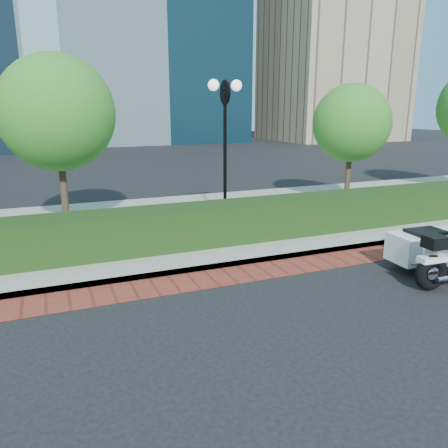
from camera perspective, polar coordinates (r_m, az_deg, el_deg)
name	(u,v)px	position (r m, az deg, el deg)	size (l,w,h in m)	color
ground	(280,300)	(8.58, 7.30, -9.79)	(120.00, 120.00, 0.00)	black
brick_strip	(247,273)	(9.80, 2.98, -6.43)	(60.00, 1.00, 0.01)	maroon
sidewalk	(186,223)	(13.79, -4.99, 0.13)	(60.00, 8.00, 0.15)	gray
hedge_main	(213,223)	(11.44, -1.45, 0.11)	(18.00, 1.20, 1.00)	black
lamppost	(225,130)	(12.94, 0.14, 12.17)	(1.02, 0.70, 4.21)	black
tree_b	(57,113)	(13.26, -21.02, 13.34)	(3.20, 3.20, 4.89)	#332319
tree_c	(352,123)	(16.86, 16.33, 12.51)	(2.80, 2.80, 4.30)	#332319
tower_right	(336,13)	(55.95, 14.41, 25.14)	(14.00, 12.00, 28.00)	gray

